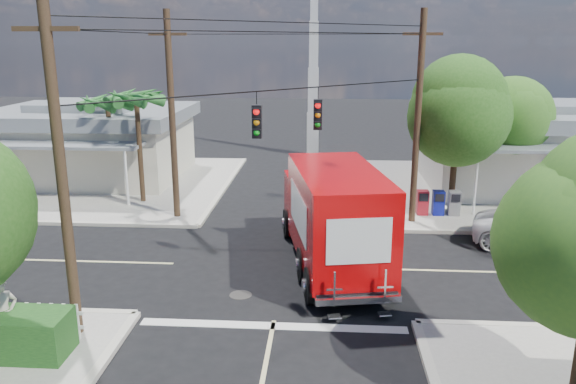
{
  "coord_description": "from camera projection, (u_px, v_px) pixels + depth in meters",
  "views": [
    {
      "loc": [
        1.38,
        -18.44,
        7.72
      ],
      "look_at": [
        0.0,
        2.0,
        2.2
      ],
      "focal_mm": 35.0,
      "sensor_mm": 36.0,
      "label": 1
    }
  ],
  "objects": [
    {
      "name": "palm_nw_front",
      "position": [
        136.0,
        100.0,
        26.26
      ],
      "size": [
        3.01,
        3.08,
        5.59
      ],
      "color": "#422D1C",
      "rests_on": "sidewalk_nw"
    },
    {
      "name": "palm_nw_back",
      "position": [
        107.0,
        104.0,
        27.93
      ],
      "size": [
        3.01,
        3.08,
        5.19
      ],
      "color": "#422D1C",
      "rests_on": "sidewalk_nw"
    },
    {
      "name": "sidewalk_nw",
      "position": [
        103.0,
        184.0,
        31.03
      ],
      "size": [
        14.12,
        14.12,
        0.14
      ],
      "color": "#9E998E",
      "rests_on": "ground"
    },
    {
      "name": "pedestrian",
      "position": [
        4.0,
        314.0,
        14.05
      ],
      "size": [
        0.8,
        0.83,
        1.91
      ],
      "primitive_type": "imported",
      "rotation": [
        0.0,
        0.0,
        0.88
      ],
      "color": "#BFB4A2",
      "rests_on": "sidewalk_sw"
    },
    {
      "name": "ground",
      "position": [
        284.0,
        267.0,
        19.86
      ],
      "size": [
        120.0,
        120.0,
        0.0
      ],
      "primitive_type": "plane",
      "color": "black",
      "rests_on": "ground"
    },
    {
      "name": "radio_tower",
      "position": [
        313.0,
        73.0,
        37.63
      ],
      "size": [
        0.8,
        0.8,
        17.0
      ],
      "color": "silver",
      "rests_on": "ground"
    },
    {
      "name": "utility_poles",
      "position": [
        244.0,
        128.0,
        20.29
      ],
      "size": [
        12.0,
        10.68,
        9.0
      ],
      "color": "#473321",
      "rests_on": "ground"
    },
    {
      "name": "sidewalk_ne",
      "position": [
        505.0,
        191.0,
        29.62
      ],
      "size": [
        14.12,
        14.12,
        0.14
      ],
      "color": "#9E998E",
      "rests_on": "ground"
    },
    {
      "name": "building_ne",
      "position": [
        534.0,
        146.0,
        29.97
      ],
      "size": [
        11.8,
        10.2,
        4.5
      ],
      "color": "beige",
      "rests_on": "sidewalk_ne"
    },
    {
      "name": "tree_ne_back",
      "position": [
        503.0,
        118.0,
        26.76
      ],
      "size": [
        3.77,
        3.66,
        5.82
      ],
      "color": "#422D1C",
      "rests_on": "sidewalk_ne"
    },
    {
      "name": "road_markings",
      "position": [
        281.0,
        284.0,
        18.44
      ],
      "size": [
        32.0,
        32.0,
        0.01
      ],
      "color": "beige",
      "rests_on": "ground"
    },
    {
      "name": "delivery_truck",
      "position": [
        333.0,
        216.0,
        19.5
      ],
      "size": [
        3.98,
        8.73,
        3.65
      ],
      "color": "black",
      "rests_on": "ground"
    },
    {
      "name": "parked_car",
      "position": [
        546.0,
        232.0,
        21.24
      ],
      "size": [
        5.8,
        4.21,
        1.47
      ],
      "primitive_type": "imported",
      "rotation": [
        0.0,
        0.0,
        1.19
      ],
      "color": "silver",
      "rests_on": "ground"
    },
    {
      "name": "tree_ne_front",
      "position": [
        459.0,
        111.0,
        24.66
      ],
      "size": [
        4.21,
        4.14,
        6.66
      ],
      "color": "#422D1C",
      "rests_on": "sidewalk_ne"
    },
    {
      "name": "vending_boxes",
      "position": [
        438.0,
        203.0,
        25.23
      ],
      "size": [
        1.9,
        0.5,
        1.1
      ],
      "color": "maroon",
      "rests_on": "sidewalk_ne"
    },
    {
      "name": "building_nw",
      "position": [
        91.0,
        141.0,
        32.07
      ],
      "size": [
        10.8,
        10.2,
        4.3
      ],
      "color": "beige",
      "rests_on": "sidewalk_nw"
    }
  ]
}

